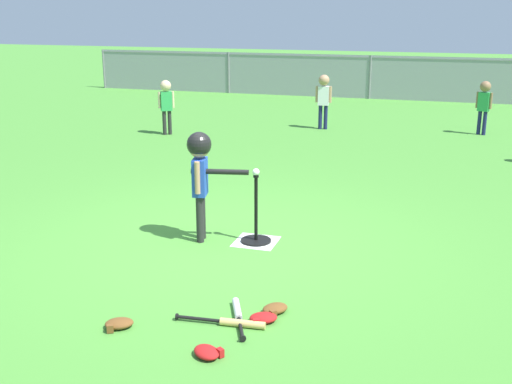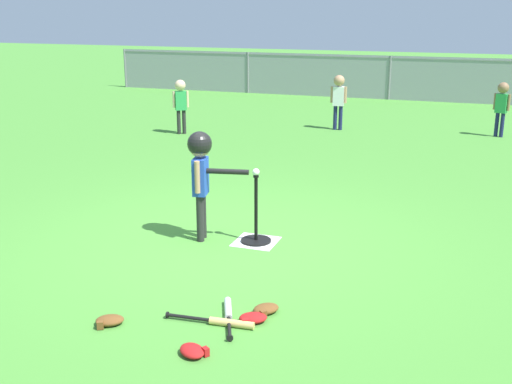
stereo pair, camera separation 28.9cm
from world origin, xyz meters
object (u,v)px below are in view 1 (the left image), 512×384
Objects in this scene: glove_outfield_drop at (119,324)px; glove_tossed_aside at (207,352)px; spare_bat_silver at (238,313)px; fielder_deep_right at (166,100)px; glove_near_bats at (275,309)px; fielder_near_right at (484,100)px; baseball_on_tee at (256,172)px; fielder_deep_center at (324,94)px; glove_by_plate at (263,318)px; batter_child at (200,164)px; batting_tee at (256,231)px; spare_bat_wood at (233,323)px.

glove_tossed_aside is at bearing -13.44° from glove_outfield_drop.
glove_tossed_aside is at bearing -91.32° from spare_bat_silver.
spare_bat_silver is at bearing -61.18° from fielder_deep_right.
glove_tossed_aside is at bearing -109.67° from glove_near_bats.
glove_outfield_drop is (-2.94, -8.95, -0.63)m from fielder_near_right.
baseball_on_tee is at bearing 98.39° from glove_tossed_aside.
fielder_deep_center is 8.32m from glove_by_plate.
glove_tossed_aside is at bearing -63.41° from fielder_deep_right.
glove_by_plate is 0.98× the size of glove_tossed_aside.
glove_outfield_drop is at bearing -87.29° from batter_child.
fielder_deep_right is 3.86× the size of glove_near_bats.
fielder_deep_center is 8.90m from glove_tossed_aside.
fielder_near_right is 3.81× the size of glove_near_bats.
fielder_deep_right is 7.85m from glove_by_plate.
glove_by_plate is at bearing 68.88° from glove_tossed_aside.
batting_tee is 0.69× the size of fielder_deep_right.
fielder_deep_center is (2.77, 1.44, 0.03)m from fielder_deep_right.
glove_by_plate is at bearing -102.54° from fielder_near_right.
batting_tee is 0.65m from baseball_on_tee.
batting_tee reaches higher than spare_bat_wood.
fielder_deep_right reaches higher than glove_outfield_drop.
fielder_near_right reaches higher than glove_near_bats.
batting_tee is 1.00× the size of spare_bat_wood.
fielder_near_right is 1.42× the size of spare_bat_wood.
fielder_deep_center is (-0.58, 6.53, -0.06)m from baseball_on_tee.
fielder_near_right is at bearing 76.86° from glove_tossed_aside.
glove_near_bats is at bearing 51.17° from spare_bat_wood.
baseball_on_tee reaches higher than glove_by_plate.
batting_tee is at bearing -84.91° from fielder_deep_center.
glove_tossed_aside and glove_outfield_drop have the same top height.
glove_near_bats is at bearing -49.45° from batter_child.
glove_near_bats is 1.25m from glove_outfield_drop.
batter_child is 1.07× the size of fielder_deep_center.
glove_near_bats is 0.84m from glove_tossed_aside.
fielder_deep_center is 4.03× the size of glove_near_bats.
glove_near_bats is at bearing 75.31° from glove_by_plate.
batter_child is at bearing 112.53° from glove_tossed_aside.
spare_bat_wood is at bearing -84.12° from spare_bat_silver.
spare_bat_silver is at bearing 88.68° from glove_tossed_aside.
baseball_on_tee reaches higher than glove_near_bats.
batting_tee is 0.92m from batter_child.
baseball_on_tee is 2.43m from glove_tossed_aside.
baseball_on_tee is (-0.00, -0.00, 0.65)m from batting_tee.
batting_tee is at bearing 102.04° from spare_bat_silver.
batter_child is 1.61× the size of spare_bat_wood.
fielder_near_right is at bearing 70.16° from baseball_on_tee.
fielder_deep_center is 3.07m from fielder_near_right.
fielder_deep_right is (-2.79, 5.20, -0.16)m from batter_child.
fielder_near_right reaches higher than batting_tee.
fielder_near_right is (5.83, 1.77, -0.01)m from fielder_deep_right.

